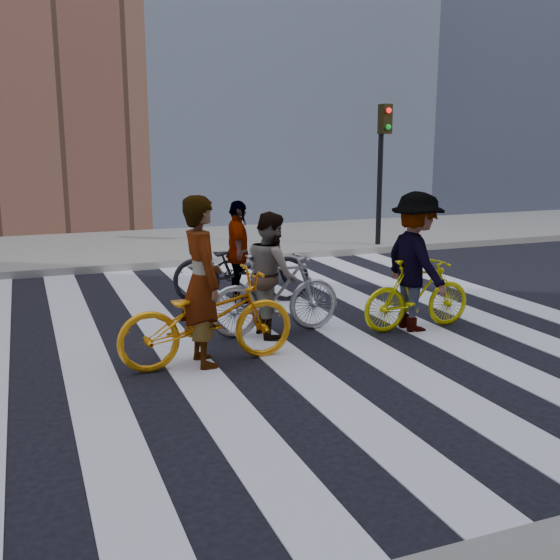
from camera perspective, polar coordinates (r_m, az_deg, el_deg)
ground at (r=8.90m, az=1.18°, el=-4.39°), size 100.00×100.00×0.00m
sidewalk_far at (r=15.91m, az=-9.31°, el=3.02°), size 100.00×5.00×0.15m
zebra_crosswalk at (r=8.90m, az=1.18°, el=-4.35°), size 8.25×10.00×0.01m
traffic_signal at (r=15.28m, az=8.91°, el=10.98°), size 0.22×0.42×3.33m
bike_yellow_left at (r=7.48m, az=-6.35°, el=-3.34°), size 2.08×0.79×1.08m
bike_silver_mid at (r=8.60m, az=-0.46°, el=-1.20°), size 1.82×0.53×1.09m
bike_yellow_right at (r=9.02m, az=11.88°, el=-1.22°), size 1.62×0.46×0.97m
bike_dark_rear at (r=10.32m, az=-3.38°, el=1.11°), size 2.27×1.27×1.13m
rider_left at (r=7.37m, az=-6.80°, el=-0.16°), size 0.49×0.72×1.94m
rider_mid at (r=8.52m, az=-0.78°, el=0.53°), size 0.62×0.80×1.63m
rider_right at (r=8.90m, az=11.74°, el=1.54°), size 0.69×1.21×1.87m
rider_rear at (r=10.26m, az=-3.66°, el=2.43°), size 0.62×1.02×1.62m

